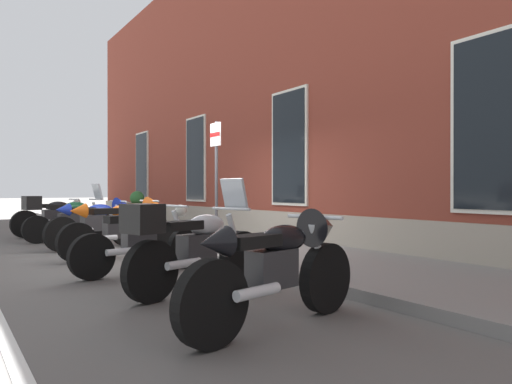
% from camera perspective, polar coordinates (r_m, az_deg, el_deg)
% --- Properties ---
extents(ground_plane, '(140.00, 140.00, 0.00)m').
position_cam_1_polar(ground_plane, '(8.86, -9.64, -7.38)').
color(ground_plane, '#565451').
extents(sidewalk, '(33.00, 2.67, 0.13)m').
position_cam_1_polar(sidewalk, '(9.47, -2.22, -6.49)').
color(sidewalk, slate).
rests_on(sidewalk, ground_plane).
extents(brick_pub_facade, '(27.00, 5.67, 7.97)m').
position_cam_1_polar(brick_pub_facade, '(12.41, 14.62, 13.28)').
color(brick_pub_facade, brown).
rests_on(brick_pub_facade, ground_plane).
extents(motorcycle_black_naked, '(0.65, 2.06, 0.95)m').
position_cam_1_polar(motorcycle_black_naked, '(13.00, -23.35, -2.84)').
color(motorcycle_black_naked, black).
rests_on(motorcycle_black_naked, ground_plane).
extents(motorcycle_green_touring, '(0.75, 2.12, 1.33)m').
position_cam_1_polar(motorcycle_green_touring, '(11.53, -22.19, -2.86)').
color(motorcycle_green_touring, black).
rests_on(motorcycle_green_touring, ground_plane).
extents(motorcycle_blue_sport, '(0.72, 2.02, 1.02)m').
position_cam_1_polar(motorcycle_blue_sport, '(9.95, -18.64, -3.33)').
color(motorcycle_blue_sport, black).
rests_on(motorcycle_blue_sport, ground_plane).
extents(motorcycle_orange_sport, '(0.68, 2.16, 1.06)m').
position_cam_1_polar(motorcycle_orange_sport, '(8.47, -15.77, -3.84)').
color(motorcycle_orange_sport, black).
rests_on(motorcycle_orange_sport, ground_plane).
extents(motorcycle_grey_naked, '(0.62, 2.05, 0.96)m').
position_cam_1_polar(motorcycle_grey_naked, '(6.76, -13.52, -5.67)').
color(motorcycle_grey_naked, black).
rests_on(motorcycle_grey_naked, ground_plane).
extents(motorcycle_silver_touring, '(0.88, 2.00, 1.32)m').
position_cam_1_polar(motorcycle_silver_touring, '(5.36, -7.69, -6.42)').
color(motorcycle_silver_touring, black).
rests_on(motorcycle_silver_touring, ground_plane).
extents(motorcycle_black_sport, '(0.70, 2.07, 1.00)m').
position_cam_1_polar(motorcycle_black_sport, '(4.04, 3.19, -8.60)').
color(motorcycle_black_sport, black).
rests_on(motorcycle_black_sport, ground_plane).
extents(parking_sign, '(0.36, 0.07, 2.35)m').
position_cam_1_polar(parking_sign, '(8.96, -4.89, 3.31)').
color(parking_sign, '#4C4C51').
rests_on(parking_sign, sidewalk).
extents(barrel_planter, '(0.63, 0.63, 1.02)m').
position_cam_1_polar(barrel_planter, '(13.67, -14.30, -2.34)').
color(barrel_planter, brown).
rests_on(barrel_planter, sidewalk).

